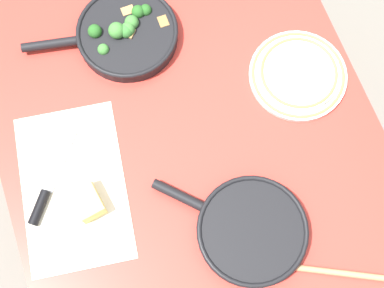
{
  "coord_description": "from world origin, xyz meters",
  "views": [
    {
      "loc": [
        -0.37,
        0.13,
        2.02
      ],
      "look_at": [
        0.0,
        0.0,
        0.78
      ],
      "focal_mm": 50.0,
      "sensor_mm": 36.0,
      "label": 1
    }
  ],
  "objects_px": {
    "skillet_eggs": "(251,231)",
    "wooden_spoon": "(302,268)",
    "cheese_block": "(87,201)",
    "dinner_plate_stack": "(298,74)",
    "grater_knife": "(48,188)",
    "skillet_broccoli": "(126,33)"
  },
  "relations": [
    {
      "from": "skillet_eggs",
      "to": "wooden_spoon",
      "type": "relative_size",
      "value": 0.93
    },
    {
      "from": "wooden_spoon",
      "to": "cheese_block",
      "type": "distance_m",
      "value": 0.52
    },
    {
      "from": "cheese_block",
      "to": "dinner_plate_stack",
      "type": "bearing_deg",
      "value": -76.83
    },
    {
      "from": "dinner_plate_stack",
      "to": "cheese_block",
      "type": "bearing_deg",
      "value": 103.17
    },
    {
      "from": "wooden_spoon",
      "to": "grater_knife",
      "type": "distance_m",
      "value": 0.63
    },
    {
      "from": "cheese_block",
      "to": "dinner_plate_stack",
      "type": "relative_size",
      "value": 0.37
    },
    {
      "from": "skillet_broccoli",
      "to": "skillet_eggs",
      "type": "xyz_separation_m",
      "value": [
        -0.59,
        -0.12,
        -0.0
      ]
    },
    {
      "from": "cheese_block",
      "to": "dinner_plate_stack",
      "type": "distance_m",
      "value": 0.62
    },
    {
      "from": "grater_knife",
      "to": "cheese_block",
      "type": "xyz_separation_m",
      "value": [
        -0.07,
        -0.08,
        0.02
      ]
    },
    {
      "from": "wooden_spoon",
      "to": "dinner_plate_stack",
      "type": "xyz_separation_m",
      "value": [
        0.45,
        -0.18,
        0.01
      ]
    },
    {
      "from": "skillet_broccoli",
      "to": "wooden_spoon",
      "type": "bearing_deg",
      "value": 116.7
    },
    {
      "from": "skillet_broccoli",
      "to": "cheese_block",
      "type": "relative_size",
      "value": 4.37
    },
    {
      "from": "skillet_broccoli",
      "to": "wooden_spoon",
      "type": "height_order",
      "value": "skillet_broccoli"
    },
    {
      "from": "skillet_eggs",
      "to": "cheese_block",
      "type": "relative_size",
      "value": 3.46
    },
    {
      "from": "skillet_broccoli",
      "to": "dinner_plate_stack",
      "type": "distance_m",
      "value": 0.46
    },
    {
      "from": "skillet_eggs",
      "to": "dinner_plate_stack",
      "type": "height_order",
      "value": "skillet_eggs"
    },
    {
      "from": "skillet_eggs",
      "to": "grater_knife",
      "type": "distance_m",
      "value": 0.49
    },
    {
      "from": "skillet_broccoli",
      "to": "grater_knife",
      "type": "distance_m",
      "value": 0.44
    },
    {
      "from": "skillet_broccoli",
      "to": "dinner_plate_stack",
      "type": "relative_size",
      "value": 1.61
    },
    {
      "from": "dinner_plate_stack",
      "to": "grater_knife",
      "type": "bearing_deg",
      "value": 96.12
    },
    {
      "from": "skillet_broccoli",
      "to": "grater_knife",
      "type": "height_order",
      "value": "skillet_broccoli"
    },
    {
      "from": "skillet_broccoli",
      "to": "skillet_eggs",
      "type": "relative_size",
      "value": 1.26
    }
  ]
}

